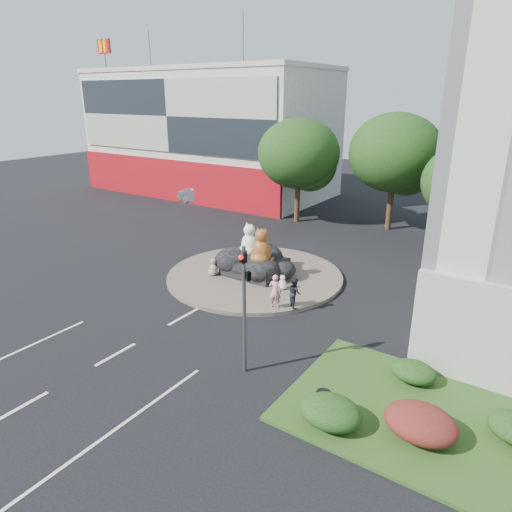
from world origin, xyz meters
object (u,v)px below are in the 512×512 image
at_px(cat_white, 249,239).
at_px(kitten_calico, 213,266).
at_px(cat_tabby, 262,246).
at_px(pedestrian_pink, 275,291).
at_px(parked_car, 201,196).
at_px(pedestrian_dark, 295,293).
at_px(litter_bin, 323,402).
at_px(kitten_white, 283,282).

distance_m(cat_white, kitten_calico, 2.58).
bearing_deg(kitten_calico, cat_white, 72.27).
height_order(cat_white, cat_tabby, cat_tabby).
bearing_deg(pedestrian_pink, parked_car, -53.24).
distance_m(kitten_calico, parked_car, 19.09).
xyz_separation_m(pedestrian_dark, litter_bin, (4.59, -6.19, -0.43)).
bearing_deg(kitten_white, cat_white, 135.67).
bearing_deg(litter_bin, cat_tabby, 133.53).
bearing_deg(pedestrian_pink, pedestrian_dark, -154.73).
distance_m(cat_white, pedestrian_dark, 5.53).
bearing_deg(cat_white, kitten_white, -14.92).
height_order(kitten_calico, pedestrian_pink, pedestrian_pink).
xyz_separation_m(pedestrian_dark, parked_car, (-18.80, 15.08, -0.20)).
bearing_deg(pedestrian_dark, cat_white, 8.83).
bearing_deg(parked_car, pedestrian_pink, -136.14).
xyz_separation_m(pedestrian_pink, parked_car, (-18.06, 15.65, -0.30)).
height_order(cat_white, pedestrian_dark, cat_white).
distance_m(cat_tabby, litter_bin, 11.54).
xyz_separation_m(kitten_white, litter_bin, (6.17, -7.71, -0.09)).
distance_m(pedestrian_dark, parked_car, 24.10).
relative_size(kitten_white, parked_car, 0.18).
bearing_deg(kitten_white, pedestrian_pink, -89.24).
height_order(pedestrian_pink, litter_bin, pedestrian_pink).
distance_m(cat_tabby, kitten_white, 2.36).
bearing_deg(cat_tabby, litter_bin, -70.80).
bearing_deg(cat_tabby, parked_car, 115.76).
relative_size(cat_white, cat_tabby, 0.94).
relative_size(cat_tabby, pedestrian_dark, 1.39).
xyz_separation_m(parked_car, litter_bin, (23.39, -21.26, -0.24)).
distance_m(cat_white, litter_bin, 12.98).
bearing_deg(kitten_white, litter_bin, -72.44).
xyz_separation_m(kitten_calico, pedestrian_pink, (5.12, -1.61, 0.34)).
distance_m(pedestrian_pink, pedestrian_dark, 0.94).
height_order(kitten_white, litter_bin, kitten_white).
relative_size(kitten_calico, kitten_white, 1.27).
bearing_deg(kitten_calico, parked_car, 149.84).
height_order(cat_tabby, kitten_calico, cat_tabby).
xyz_separation_m(pedestrian_pink, pedestrian_dark, (0.74, 0.57, -0.10)).
bearing_deg(pedestrian_dark, kitten_white, -3.62).
bearing_deg(pedestrian_pink, cat_tabby, -58.72).
relative_size(pedestrian_dark, litter_bin, 1.89).
bearing_deg(cat_white, kitten_calico, -116.61).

